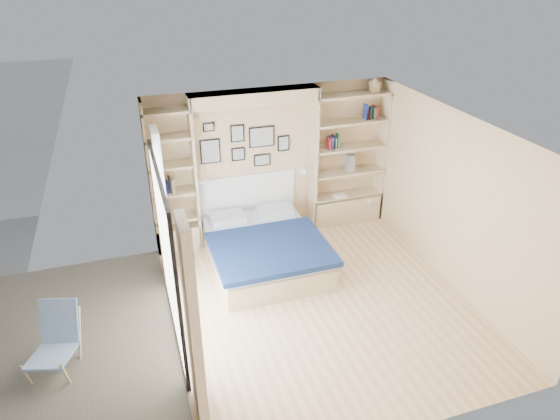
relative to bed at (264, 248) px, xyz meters
name	(u,v)px	position (x,y,z in m)	size (l,w,h in m)	color
ground	(318,301)	(0.45, -1.16, -0.27)	(4.50, 4.50, 0.00)	#E1C08B
room_shell	(260,191)	(0.06, 0.36, 0.80)	(4.50, 4.50, 4.50)	tan
bed	(264,248)	(0.00, 0.00, 0.00)	(1.71, 2.14, 1.07)	tan
photo_gallery	(244,144)	(0.00, 1.06, 1.33)	(1.48, 0.02, 0.82)	black
reading_lamps	(257,177)	(0.15, 0.84, 0.83)	(1.92, 0.12, 0.15)	silver
shelf_decor	(335,134)	(1.52, 0.91, 1.40)	(3.57, 0.23, 2.03)	#A31B23
deck	(41,359)	(-3.15, -1.16, -0.27)	(3.20, 4.00, 0.05)	#736755
deck_chair	(55,340)	(-2.91, -1.30, 0.09)	(0.65, 0.86, 0.77)	tan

